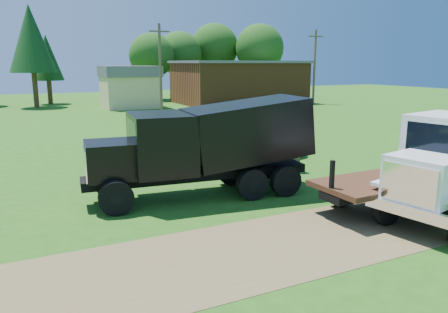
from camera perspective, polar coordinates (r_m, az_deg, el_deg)
name	(u,v)px	position (r m, az deg, el deg)	size (l,w,h in m)	color
ground	(338,232)	(13.89, 14.72, -9.53)	(140.00, 140.00, 0.00)	#275813
dirt_track	(338,232)	(13.89, 14.72, -9.51)	(120.00, 4.20, 0.01)	brown
black_dump_truck	(208,143)	(16.60, -2.07, 1.80)	(8.79, 3.51, 3.74)	black
orange_pickup	(267,147)	(23.21, 5.66, 1.27)	(2.26, 4.90, 1.36)	orange
flatbed_trailer	(414,181)	(17.17, 23.54, -2.94)	(7.98, 2.57, 2.03)	#331F10
spectator_b	(293,153)	(20.71, 9.04, 0.46)	(0.87, 0.68, 1.79)	#999999
brick_building	(239,82)	(56.39, 1.94, 9.72)	(15.40, 10.40, 5.30)	brown
tan_shed	(130,86)	(51.29, -12.16, 8.95)	(6.20, 5.40, 4.70)	tan
utility_poles	(160,66)	(46.98, -8.32, 11.62)	(42.20, 0.28, 9.00)	brown
tree_row	(118,51)	(61.63, -13.62, 13.26)	(55.74, 15.49, 11.41)	#392117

